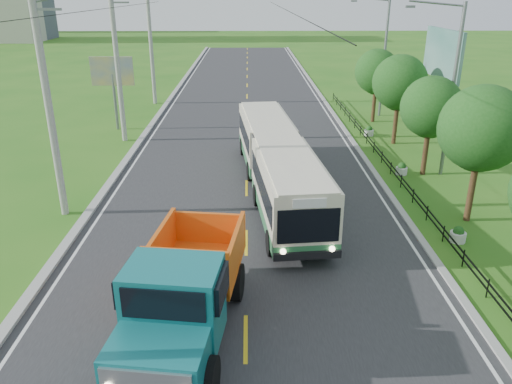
{
  "coord_description": "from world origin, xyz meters",
  "views": [
    {
      "loc": [
        0.12,
        -11.95,
        9.49
      ],
      "look_at": [
        0.41,
        6.79,
        1.9
      ],
      "focal_mm": 35.0,
      "sensor_mm": 36.0,
      "label": 1
    }
  ],
  "objects_px": {
    "billboard_left": "(112,76)",
    "bus": "(277,159)",
    "tree_back": "(377,74)",
    "tree_fourth": "(431,110)",
    "dump_truck": "(184,288)",
    "pole_mid": "(118,64)",
    "streetlight_far": "(383,54)",
    "planter_far": "(369,131)",
    "pole_near": "(49,103)",
    "streetlight_mid": "(450,85)",
    "planter_near": "(458,235)",
    "pole_far": "(151,45)",
    "tree_fifth": "(400,85)",
    "tree_third": "(481,132)",
    "billboard_right": "(442,61)",
    "planter_mid": "(402,169)"
  },
  "relations": [
    {
      "from": "billboard_left",
      "to": "bus",
      "type": "bearing_deg",
      "value": -49.05
    },
    {
      "from": "tree_back",
      "to": "billboard_left",
      "type": "bearing_deg",
      "value": -173.69
    },
    {
      "from": "tree_fourth",
      "to": "dump_truck",
      "type": "xyz_separation_m",
      "value": [
        -11.61,
        -13.96,
        -1.94
      ]
    },
    {
      "from": "pole_mid",
      "to": "dump_truck",
      "type": "bearing_deg",
      "value": -72.63
    },
    {
      "from": "pole_mid",
      "to": "tree_fourth",
      "type": "height_order",
      "value": "pole_mid"
    },
    {
      "from": "streetlight_far",
      "to": "planter_far",
      "type": "distance_m",
      "value": 7.84
    },
    {
      "from": "pole_near",
      "to": "pole_mid",
      "type": "height_order",
      "value": "same"
    },
    {
      "from": "tree_back",
      "to": "planter_far",
      "type": "height_order",
      "value": "tree_back"
    },
    {
      "from": "streetlight_mid",
      "to": "planter_near",
      "type": "bearing_deg",
      "value": -104.32
    },
    {
      "from": "pole_far",
      "to": "streetlight_mid",
      "type": "relative_size",
      "value": 1.1
    },
    {
      "from": "streetlight_far",
      "to": "dump_truck",
      "type": "height_order",
      "value": "streetlight_far"
    },
    {
      "from": "tree_fifth",
      "to": "streetlight_mid",
      "type": "distance_m",
      "value": 6.28
    },
    {
      "from": "tree_third",
      "to": "planter_near",
      "type": "distance_m",
      "value": 4.46
    },
    {
      "from": "planter_far",
      "to": "streetlight_far",
      "type": "bearing_deg",
      "value": 71.2
    },
    {
      "from": "pole_far",
      "to": "tree_third",
      "type": "xyz_separation_m",
      "value": [
        18.12,
        -24.86,
        -1.11
      ]
    },
    {
      "from": "planter_far",
      "to": "billboard_left",
      "type": "height_order",
      "value": "billboard_left"
    },
    {
      "from": "pole_near",
      "to": "dump_truck",
      "type": "height_order",
      "value": "pole_near"
    },
    {
      "from": "pole_far",
      "to": "tree_back",
      "type": "relative_size",
      "value": 1.82
    },
    {
      "from": "pole_near",
      "to": "planter_near",
      "type": "bearing_deg",
      "value": -10.09
    },
    {
      "from": "tree_fourth",
      "to": "billboard_left",
      "type": "relative_size",
      "value": 1.04
    },
    {
      "from": "billboard_right",
      "to": "pole_far",
      "type": "bearing_deg",
      "value": 147.7
    },
    {
      "from": "pole_near",
      "to": "streetlight_far",
      "type": "height_order",
      "value": "pole_near"
    },
    {
      "from": "tree_third",
      "to": "billboard_left",
      "type": "height_order",
      "value": "tree_third"
    },
    {
      "from": "pole_near",
      "to": "bus",
      "type": "xyz_separation_m",
      "value": [
        9.75,
        2.34,
        -3.31
      ]
    },
    {
      "from": "bus",
      "to": "dump_truck",
      "type": "relative_size",
      "value": 2.15
    },
    {
      "from": "pole_near",
      "to": "planter_near",
      "type": "height_order",
      "value": "pole_near"
    },
    {
      "from": "pole_far",
      "to": "billboard_right",
      "type": "relative_size",
      "value": 1.37
    },
    {
      "from": "tree_fourth",
      "to": "planter_mid",
      "type": "height_order",
      "value": "tree_fourth"
    },
    {
      "from": "streetlight_mid",
      "to": "pole_near",
      "type": "bearing_deg",
      "value": -165.19
    },
    {
      "from": "planter_mid",
      "to": "planter_far",
      "type": "bearing_deg",
      "value": 90.0
    },
    {
      "from": "streetlight_far",
      "to": "planter_near",
      "type": "height_order",
      "value": "streetlight_far"
    },
    {
      "from": "pole_mid",
      "to": "streetlight_far",
      "type": "height_order",
      "value": "pole_mid"
    },
    {
      "from": "pole_far",
      "to": "planter_mid",
      "type": "xyz_separation_m",
      "value": [
        16.86,
        -19.0,
        -4.81
      ]
    },
    {
      "from": "tree_fifth",
      "to": "bus",
      "type": "height_order",
      "value": "tree_fifth"
    },
    {
      "from": "pole_mid",
      "to": "pole_far",
      "type": "xyz_separation_m",
      "value": [
        0.0,
        12.0,
        0.0
      ]
    },
    {
      "from": "pole_mid",
      "to": "streetlight_far",
      "type": "bearing_deg",
      "value": 20.32
    },
    {
      "from": "pole_far",
      "to": "pole_mid",
      "type": "bearing_deg",
      "value": -90.0
    },
    {
      "from": "pole_near",
      "to": "pole_far",
      "type": "bearing_deg",
      "value": 90.0
    },
    {
      "from": "streetlight_far",
      "to": "planter_near",
      "type": "relative_size",
      "value": 13.54
    },
    {
      "from": "pole_mid",
      "to": "planter_near",
      "type": "relative_size",
      "value": 14.93
    },
    {
      "from": "bus",
      "to": "pole_near",
      "type": "bearing_deg",
      "value": -171.86
    },
    {
      "from": "streetlight_mid",
      "to": "streetlight_far",
      "type": "distance_m",
      "value": 14.0
    },
    {
      "from": "planter_far",
      "to": "billboard_right",
      "type": "xyz_separation_m",
      "value": [
        3.7,
        -2.0,
        5.06
      ]
    },
    {
      "from": "pole_near",
      "to": "pole_far",
      "type": "distance_m",
      "value": 24.0
    },
    {
      "from": "tree_fourth",
      "to": "tree_fifth",
      "type": "xyz_separation_m",
      "value": [
        0.0,
        6.0,
        0.27
      ]
    },
    {
      "from": "tree_fourth",
      "to": "billboard_right",
      "type": "relative_size",
      "value": 0.74
    },
    {
      "from": "pole_far",
      "to": "tree_back",
      "type": "height_order",
      "value": "pole_far"
    },
    {
      "from": "bus",
      "to": "tree_back",
      "type": "bearing_deg",
      "value": 55.19
    },
    {
      "from": "planter_near",
      "to": "planter_mid",
      "type": "height_order",
      "value": "same"
    },
    {
      "from": "streetlight_mid",
      "to": "bus",
      "type": "relative_size",
      "value": 0.59
    }
  ]
}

